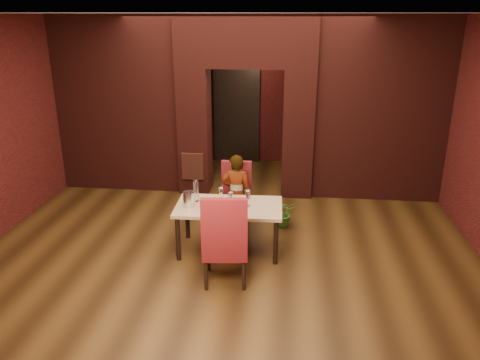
% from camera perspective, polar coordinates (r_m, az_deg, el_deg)
% --- Properties ---
extents(floor, '(8.00, 8.00, 0.00)m').
position_cam_1_polar(floor, '(7.10, -0.96, -7.09)').
color(floor, '#442A11').
rests_on(floor, ground).
extents(ceiling, '(7.00, 8.00, 0.04)m').
position_cam_1_polar(ceiling, '(6.34, -1.13, 19.68)').
color(ceiling, silver).
rests_on(ceiling, ground).
extents(wall_back, '(7.00, 0.04, 3.20)m').
position_cam_1_polar(wall_back, '(10.44, 1.86, 10.86)').
color(wall_back, maroon).
rests_on(wall_back, ground).
extents(wall_front, '(7.00, 0.04, 3.20)m').
position_cam_1_polar(wall_front, '(2.91, -11.59, -14.07)').
color(wall_front, maroon).
rests_on(wall_front, ground).
extents(pillar_left, '(0.55, 0.55, 2.30)m').
position_cam_1_polar(pillar_left, '(8.72, -5.54, 6.00)').
color(pillar_left, maroon).
rests_on(pillar_left, ground).
extents(pillar_right, '(0.55, 0.55, 2.30)m').
position_cam_1_polar(pillar_right, '(8.54, 7.11, 5.64)').
color(pillar_right, maroon).
rests_on(pillar_right, ground).
extents(lintel, '(2.45, 0.55, 0.90)m').
position_cam_1_polar(lintel, '(8.34, 0.77, 16.59)').
color(lintel, maroon).
rests_on(lintel, ground).
extents(wing_wall_left, '(2.28, 0.35, 3.20)m').
position_cam_1_polar(wing_wall_left, '(9.02, -14.55, 8.85)').
color(wing_wall_left, maroon).
rests_on(wing_wall_left, ground).
extents(wing_wall_right, '(2.28, 0.35, 3.20)m').
position_cam_1_polar(wing_wall_right, '(8.58, 16.80, 8.10)').
color(wing_wall_right, maroon).
rests_on(wing_wall_right, ground).
extents(vent_panel, '(0.40, 0.03, 0.50)m').
position_cam_1_polar(vent_panel, '(8.61, -5.80, 1.65)').
color(vent_panel, '#9F432E').
rests_on(vent_panel, ground).
extents(rear_door, '(0.90, 0.08, 2.10)m').
position_cam_1_polar(rear_door, '(10.52, -0.40, 7.89)').
color(rear_door, black).
rests_on(rear_door, ground).
extents(rear_door_frame, '(1.02, 0.04, 2.22)m').
position_cam_1_polar(rear_door_frame, '(10.48, -0.42, 7.85)').
color(rear_door_frame, black).
rests_on(rear_door_frame, ground).
extents(dining_table, '(1.49, 0.87, 0.69)m').
position_cam_1_polar(dining_table, '(6.62, -1.34, -5.87)').
color(dining_table, tan).
rests_on(dining_table, ground).
extents(chair_far, '(0.47, 0.47, 1.04)m').
position_cam_1_polar(chair_far, '(7.24, -0.59, -2.05)').
color(chair_far, maroon).
rests_on(chair_far, ground).
extents(chair_near, '(0.60, 0.60, 1.20)m').
position_cam_1_polar(chair_near, '(5.80, -1.83, -6.97)').
color(chair_near, maroon).
rests_on(chair_near, ground).
extents(person_seated, '(0.45, 0.30, 1.23)m').
position_cam_1_polar(person_seated, '(7.10, -0.47, -1.66)').
color(person_seated, white).
rests_on(person_seated, ground).
extents(wine_glass_a, '(0.08, 0.08, 0.21)m').
position_cam_1_polar(wine_glass_a, '(6.57, -2.33, -1.82)').
color(wine_glass_a, white).
rests_on(wine_glass_a, dining_table).
extents(wine_glass_b, '(0.08, 0.08, 0.19)m').
position_cam_1_polar(wine_glass_b, '(6.46, -1.17, -2.30)').
color(wine_glass_b, white).
rests_on(wine_glass_b, dining_table).
extents(wine_glass_c, '(0.09, 0.09, 0.23)m').
position_cam_1_polar(wine_glass_c, '(6.42, 0.97, -2.26)').
color(wine_glass_c, white).
rests_on(wine_glass_c, dining_table).
extents(tasting_sheet, '(0.36, 0.34, 0.00)m').
position_cam_1_polar(tasting_sheet, '(6.31, -3.20, -3.78)').
color(tasting_sheet, silver).
rests_on(tasting_sheet, dining_table).
extents(wine_bucket, '(0.17, 0.17, 0.21)m').
position_cam_1_polar(wine_bucket, '(6.46, -6.19, -2.32)').
color(wine_bucket, silver).
rests_on(wine_bucket, dining_table).
extents(water_bottle, '(0.08, 0.08, 0.32)m').
position_cam_1_polar(water_bottle, '(6.60, -5.39, -1.27)').
color(water_bottle, white).
rests_on(water_bottle, dining_table).
extents(potted_plant, '(0.44, 0.39, 0.44)m').
position_cam_1_polar(potted_plant, '(7.43, 5.33, -4.06)').
color(potted_plant, '#326B20').
rests_on(potted_plant, ground).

